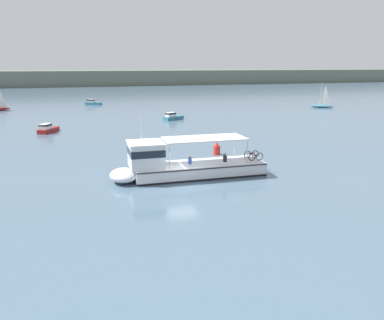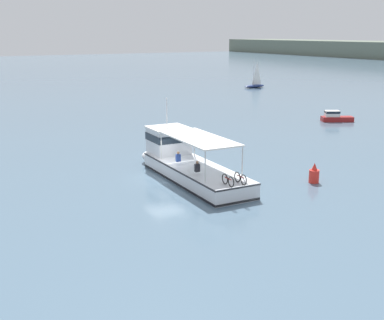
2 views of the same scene
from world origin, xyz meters
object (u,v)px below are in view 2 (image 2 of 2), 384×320
(motorboat_mid_channel, at_px, (335,117))
(ferry_main, at_px, (185,162))
(sailboat_far_right, at_px, (255,85))
(channel_buoy, at_px, (314,175))

(motorboat_mid_channel, bearing_deg, ferry_main, -66.88)
(motorboat_mid_channel, bearing_deg, sailboat_far_right, 157.93)
(channel_buoy, bearing_deg, ferry_main, -130.81)
(ferry_main, height_order, sailboat_far_right, sailboat_far_right)
(motorboat_mid_channel, relative_size, channel_buoy, 2.70)
(motorboat_mid_channel, xyz_separation_m, channel_buoy, (17.14, -19.37, 0.02))
(sailboat_far_right, height_order, channel_buoy, sailboat_far_right)
(ferry_main, xyz_separation_m, sailboat_far_right, (-45.32, 40.08, -0.47))
(channel_buoy, bearing_deg, sailboat_far_right, 147.07)
(sailboat_far_right, xyz_separation_m, channel_buoy, (51.26, -33.20, 0.03))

